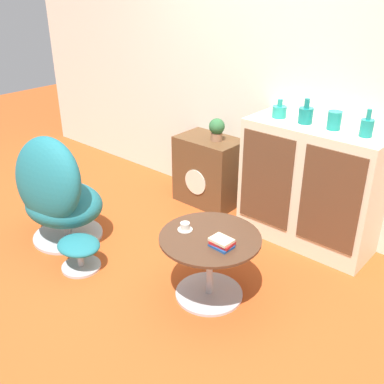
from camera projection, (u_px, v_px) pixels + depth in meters
ground_plane at (144, 287)px, 3.18m from camera, size 12.00×12.00×0.00m
wall_back at (275, 69)px, 3.66m from camera, size 6.40×0.06×2.60m
sideboard at (309, 186)px, 3.53m from camera, size 1.07×0.44×0.99m
tv_console at (209, 171)px, 4.24m from camera, size 0.60×0.39×0.64m
egg_chair at (56, 193)px, 3.56m from camera, size 0.75×0.70×0.93m
ottoman at (79, 249)px, 3.32m from camera, size 0.34×0.29×0.24m
coffee_table at (210, 258)px, 2.98m from camera, size 0.67×0.67×0.47m
vase_leftmost at (279, 111)px, 3.49m from camera, size 0.11×0.11×0.14m
vase_inner_left at (306, 115)px, 3.35m from camera, size 0.11×0.11×0.19m
vase_inner_right at (334, 120)px, 3.21m from camera, size 0.10×0.10×0.13m
vase_rightmost at (367, 127)px, 3.07m from camera, size 0.09×0.09×0.19m
potted_plant at (217, 129)px, 4.00m from camera, size 0.14×0.14×0.20m
teacup at (185, 227)px, 2.97m from camera, size 0.10×0.10×0.05m
book_stack at (222, 243)px, 2.79m from camera, size 0.15×0.12×0.05m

